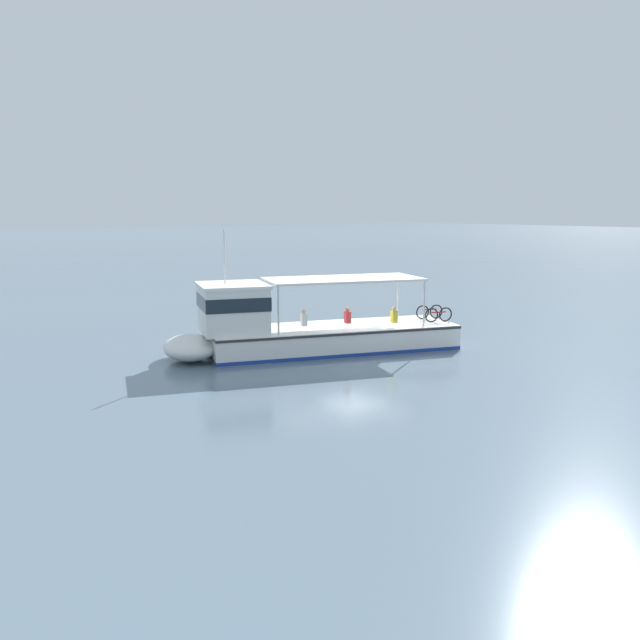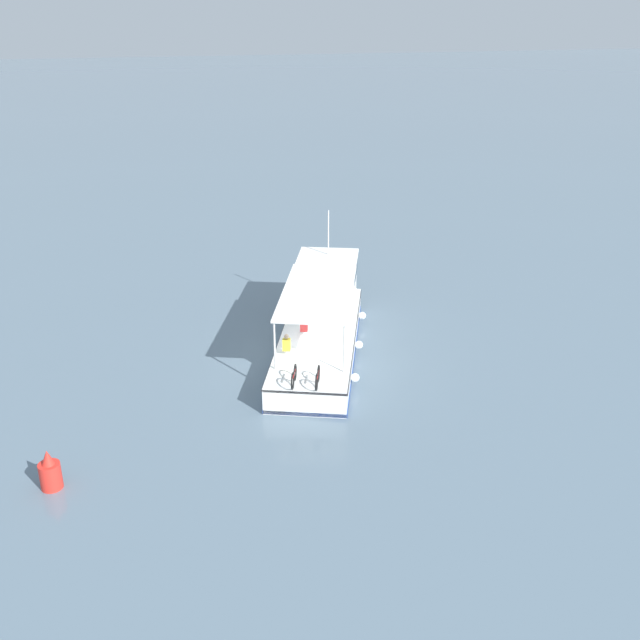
{
  "view_description": "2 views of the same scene",
  "coord_description": "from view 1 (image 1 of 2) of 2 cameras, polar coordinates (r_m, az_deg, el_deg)",
  "views": [
    {
      "loc": [
        18.75,
        21.63,
        6.18
      ],
      "look_at": [
        1.44,
        -0.59,
        1.4
      ],
      "focal_mm": 36.97,
      "sensor_mm": 36.0,
      "label": 1
    },
    {
      "loc": [
        -27.57,
        6.91,
        14.43
      ],
      "look_at": [
        1.44,
        -0.59,
        1.4
      ],
      "focal_mm": 41.17,
      "sensor_mm": 36.0,
      "label": 2
    }
  ],
  "objects": [
    {
      "name": "ground_plane",
      "position": [
        29.28,
        2.94,
        -2.57
      ],
      "size": [
        400.0,
        400.0,
        0.0
      ],
      "primitive_type": "plane",
      "color": "slate"
    },
    {
      "name": "ferry_main",
      "position": [
        28.35,
        -1.96,
        -0.87
      ],
      "size": [
        12.99,
        7.28,
        5.32
      ],
      "color": "white",
      "rests_on": "ground"
    }
  ]
}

